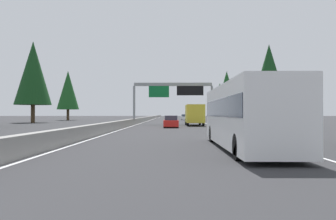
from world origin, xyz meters
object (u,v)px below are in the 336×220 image
sign_gantry_overhead (174,91)px  conifer_right_far (220,98)px  conifer_right_near (269,77)px  conifer_left_far (68,90)px  conifer_right_mid (227,91)px  sedan_mid_center (171,122)px  box_truck_mid_left (194,114)px  sedan_mid_right (184,117)px  bus_distant_a (245,114)px  conifer_left_mid (33,73)px

sign_gantry_overhead → conifer_right_far: (34.17, -12.10, 0.59)m
conifer_right_near → conifer_left_far: conifer_left_far is taller
sign_gantry_overhead → conifer_right_far: bearing=-19.5°
conifer_right_far → conifer_right_mid: bearing=174.5°
sign_gantry_overhead → sedan_mid_center: size_ratio=2.88×
conifer_right_far → conifer_right_near: bearing=179.1°
conifer_right_near → conifer_right_mid: size_ratio=1.08×
box_truck_mid_left → sedan_mid_right: bearing=-0.1°
conifer_right_near → conifer_right_far: size_ratio=1.05×
sedan_mid_center → sign_gantry_overhead: bearing=-2.2°
bus_distant_a → conifer_right_mid: bearing=-8.1°
sign_gantry_overhead → conifer_right_far: size_ratio=1.32×
sign_gantry_overhead → conifer_left_mid: conifer_left_mid is taller
box_truck_mid_left → conifer_right_near: size_ratio=0.84×
bus_distant_a → sedan_mid_center: bearing=8.3°
sedan_mid_center → sedan_mid_right: same height
sedan_mid_center → conifer_right_mid: size_ratio=0.47×
sign_gantry_overhead → conifer_right_mid: size_ratio=1.36×
sign_gantry_overhead → box_truck_mid_left: sign_gantry_overhead is taller
box_truck_mid_left → conifer_right_near: conifer_right_near is taller
sign_gantry_overhead → bus_distant_a: size_ratio=1.10×
conifer_right_far → conifer_left_far: (-3.50, 38.44, 1.70)m
box_truck_mid_left → conifer_left_far: size_ratio=0.69×
conifer_right_far → conifer_left_mid: 45.96m
sedan_mid_right → conifer_right_far: conifer_right_far is taller
conifer_right_near → conifer_right_far: (46.80, -0.73, -0.30)m
sedan_mid_right → conifer_left_far: bearing=99.7°
conifer_left_mid → conifer_right_far: bearing=-56.5°
box_truck_mid_left → conifer_right_far: size_ratio=0.89×
conifer_right_far → sedan_mid_center: bearing=164.7°
conifer_right_far → conifer_left_mid: conifer_left_mid is taller
sedan_mid_right → conifer_left_far: (-5.00, 29.32, 6.85)m
box_truck_mid_left → conifer_right_near: bearing=-132.9°
sign_gantry_overhead → conifer_left_mid: bearing=71.3°
conifer_right_near → conifer_left_mid: size_ratio=0.67×
box_truck_mid_left → conifer_right_mid: bearing=-28.9°
sign_gantry_overhead → sedan_mid_right: bearing=-4.8°
conifer_right_far → conifer_left_far: size_ratio=0.78×
sign_gantry_overhead → conifer_left_far: bearing=40.7°
sign_gantry_overhead → conifer_right_mid: (7.29, -9.52, 0.44)m
sign_gantry_overhead → sedan_mid_right: (35.68, -2.98, -4.55)m
bus_distant_a → conifer_right_mid: (44.10, -6.31, 3.96)m
conifer_right_mid → conifer_left_far: size_ratio=0.75×
box_truck_mid_left → conifer_left_far: bearing=39.5°
bus_distant_a → conifer_left_mid: bearing=32.7°
sign_gantry_overhead → conifer_left_far: conifer_left_far is taller
bus_distant_a → box_truck_mid_left: bearing=0.6°
sedan_mid_center → conifer_right_mid: bearing=-27.6°
sign_gantry_overhead → sedan_mid_center: 12.63m
sign_gantry_overhead → conifer_left_mid: 27.85m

